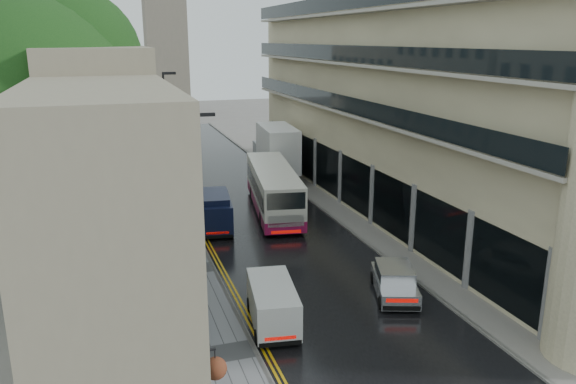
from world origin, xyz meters
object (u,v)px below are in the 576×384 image
white_van (258,323)px  navy_van (202,219)px  lamp_post_near (201,192)px  silver_hatchback (382,293)px  white_lorry (267,157)px  lamp_post_far (166,132)px  cream_bus (262,203)px  pedestrian (175,221)px  tree_near (31,142)px  tree_far (59,119)px

white_van → navy_van: size_ratio=0.85×
navy_van → lamp_post_near: bearing=-90.9°
silver_hatchback → navy_van: size_ratio=0.82×
lamp_post_near → white_lorry: bearing=66.0°
white_lorry → silver_hatchback: 22.90m
white_lorry → lamp_post_far: size_ratio=0.96×
cream_bus → pedestrian: bearing=-165.0°
tree_near → pedestrian: 9.82m
tree_near → pedestrian: size_ratio=7.00×
navy_van → pedestrian: navy_van is taller
tree_far → lamp_post_far: bearing=19.3°
lamp_post_near → silver_hatchback: bearing=-44.7°
silver_hatchback → lamp_post_far: 24.31m
cream_bus → navy_van: 4.04m
lamp_post_near → navy_van: bearing=84.2°
cream_bus → white_van: bearing=-97.2°
lamp_post_far → silver_hatchback: bearing=-77.4°
cream_bus → lamp_post_far: 12.04m
silver_hatchback → lamp_post_near: (-6.55, 7.13, 3.29)m
tree_far → silver_hatchback: 25.36m
cream_bus → lamp_post_far: (-4.49, 10.75, 3.03)m
pedestrian → silver_hatchback: bearing=141.0°
cream_bus → white_lorry: 10.98m
tree_near → pedestrian: tree_near is taller
navy_van → white_van: bearing=-82.4°
lamp_post_far → pedestrian: bearing=-97.8°
white_van → lamp_post_near: bearing=102.7°
white_van → navy_van: 12.60m
white_lorry → tree_far: bearing=-166.6°
lamp_post_far → lamp_post_near: bearing=-93.3°
tree_far → pedestrian: (6.37, -8.76, -5.12)m
tree_near → white_van: size_ratio=3.45×
silver_hatchback → navy_van: bearing=136.6°
navy_van → lamp_post_far: size_ratio=0.53×
tree_far → lamp_post_near: tree_far is taller
lamp_post_far → tree_far: bearing=-163.7°
tree_far → silver_hatchback: tree_far is taller
white_lorry → pedestrian: size_ratio=4.29×
silver_hatchback → navy_van: (-5.91, 11.44, 0.48)m
tree_near → tree_far: size_ratio=1.11×
tree_near → lamp_post_far: bearing=63.9°
white_van → lamp_post_near: 8.87m
pedestrian → lamp_post_far: size_ratio=0.22×
lamp_post_near → pedestrian: bearing=103.4°
cream_bus → lamp_post_near: bearing=-122.1°
cream_bus → tree_near: bearing=-149.4°
tree_near → tree_far: (0.30, 13.00, -0.72)m
pedestrian → lamp_post_near: lamp_post_near is taller
cream_bus → white_lorry: white_lorry is taller
silver_hatchback → lamp_post_near: 10.22m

